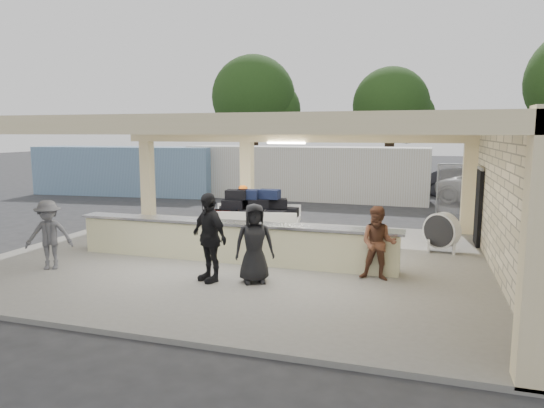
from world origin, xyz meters
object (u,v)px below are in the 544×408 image
(passenger_c, at_px, (49,235))
(container_white, at_px, (305,173))
(luggage_cart, at_px, (253,212))
(passenger_b, at_px, (209,237))
(car_white_a, at_px, (499,189))
(baggage_handler, at_px, (242,212))
(baggage_counter, at_px, (231,242))
(container_blue, at_px, (127,171))
(drum_fan, at_px, (442,231))
(passenger_a, at_px, (378,243))
(passenger_d, at_px, (254,243))
(car_dark, at_px, (467,182))

(passenger_c, xyz_separation_m, container_white, (2.65, 14.17, 0.37))
(luggage_cart, height_order, passenger_c, passenger_c)
(passenger_b, height_order, car_white_a, passenger_b)
(baggage_handler, bearing_deg, passenger_b, 17.08)
(luggage_cart, xyz_separation_m, car_white_a, (7.95, 10.43, -0.21))
(container_white, bearing_deg, car_white_a, 4.37)
(baggage_counter, bearing_deg, container_blue, 132.85)
(drum_fan, relative_size, passenger_a, 0.66)
(baggage_counter, height_order, passenger_d, passenger_d)
(passenger_d, relative_size, car_white_a, 0.33)
(passenger_a, distance_m, passenger_d, 2.63)
(luggage_cart, relative_size, car_white_a, 0.55)
(drum_fan, xyz_separation_m, passenger_c, (-8.69, -4.38, 0.24))
(passenger_a, bearing_deg, passenger_d, -158.08)
(passenger_c, height_order, passenger_d, passenger_d)
(luggage_cart, height_order, passenger_d, passenger_d)
(passenger_a, height_order, passenger_c, passenger_c)
(drum_fan, xyz_separation_m, passenger_b, (-4.80, -4.12, 0.38))
(baggage_counter, height_order, baggage_handler, baggage_handler)
(baggage_counter, distance_m, container_white, 12.37)
(baggage_counter, xyz_separation_m, luggage_cart, (-0.24, 2.31, 0.35))
(passenger_b, xyz_separation_m, car_dark, (6.44, 16.92, -0.31))
(drum_fan, height_order, passenger_a, passenger_a)
(luggage_cart, relative_size, passenger_b, 1.48)
(baggage_counter, height_order, drum_fan, drum_fan)
(passenger_b, bearing_deg, passenger_c, -144.87)
(baggage_counter, xyz_separation_m, container_white, (-1.09, 12.30, 0.69))
(baggage_handler, bearing_deg, luggage_cart, 74.86)
(baggage_counter, relative_size, container_blue, 0.86)
(baggage_handler, distance_m, passenger_b, 4.16)
(passenger_c, distance_m, car_white_a, 18.57)
(drum_fan, bearing_deg, baggage_handler, -147.20)
(passenger_a, xyz_separation_m, container_white, (-4.65, 12.80, 0.37))
(passenger_c, xyz_separation_m, container_blue, (-6.68, 13.10, 0.34))
(baggage_handler, bearing_deg, container_white, -171.74)
(baggage_counter, bearing_deg, container_white, 95.05)
(passenger_b, xyz_separation_m, car_white_a, (7.56, 14.35, -0.32))
(drum_fan, distance_m, passenger_a, 3.32)
(passenger_a, height_order, container_white, container_white)
(drum_fan, bearing_deg, passenger_c, -120.81)
(luggage_cart, bearing_deg, passenger_c, -139.66)
(passenger_a, distance_m, container_white, 13.62)
(passenger_a, relative_size, passenger_d, 0.95)
(baggage_counter, xyz_separation_m, container_blue, (-10.42, 11.23, 0.66))
(drum_fan, xyz_separation_m, car_white_a, (2.76, 10.24, 0.06))
(car_white_a, bearing_deg, passenger_c, 165.17)
(container_blue, bearing_deg, passenger_a, -45.21)
(passenger_a, bearing_deg, container_white, 111.08)
(baggage_counter, height_order, passenger_b, passenger_b)
(passenger_b, relative_size, passenger_c, 1.18)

